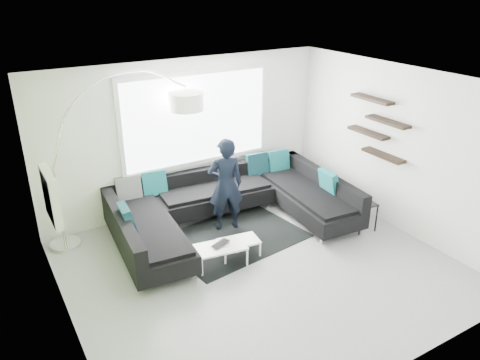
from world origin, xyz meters
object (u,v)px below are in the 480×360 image
(arc_lamp, at_px, (53,168))
(person, at_px, (226,185))
(coffee_table, at_px, (230,251))
(sectional_sofa, at_px, (232,209))
(side_table, at_px, (362,216))
(laptop, at_px, (223,245))

(arc_lamp, bearing_deg, person, -12.02)
(arc_lamp, xyz_separation_m, person, (2.57, -0.83, -0.55))
(coffee_table, bearing_deg, sectional_sofa, 66.55)
(arc_lamp, xyz_separation_m, side_table, (4.59, -2.08, -1.12))
(coffee_table, xyz_separation_m, side_table, (2.47, -0.33, 0.10))
(arc_lamp, relative_size, laptop, 7.20)
(coffee_table, height_order, side_table, side_table)
(side_table, xyz_separation_m, person, (-2.02, 1.25, 0.57))
(side_table, xyz_separation_m, laptop, (-2.61, 0.28, 0.08))
(person, bearing_deg, laptop, 73.28)
(sectional_sofa, relative_size, arc_lamp, 1.52)
(arc_lamp, xyz_separation_m, laptop, (1.98, -1.80, -1.04))
(coffee_table, bearing_deg, person, 72.49)
(sectional_sofa, height_order, side_table, sectional_sofa)
(coffee_table, height_order, arc_lamp, arc_lamp)
(arc_lamp, height_order, laptop, arc_lamp)
(coffee_table, bearing_deg, laptop, -155.32)
(sectional_sofa, height_order, person, person)
(coffee_table, relative_size, side_table, 1.92)
(coffee_table, xyz_separation_m, person, (0.45, 0.93, 0.67))
(sectional_sofa, bearing_deg, side_table, -26.45)
(sectional_sofa, xyz_separation_m, side_table, (1.94, -1.18, -0.12))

